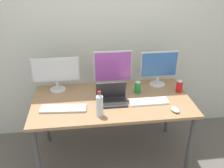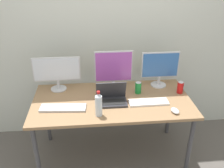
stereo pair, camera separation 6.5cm
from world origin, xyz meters
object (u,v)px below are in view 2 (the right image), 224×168
(water_bottle, at_px, (99,105))
(soda_can_by_laptop, at_px, (180,87))
(work_desk, at_px, (112,105))
(keyboard_main, at_px, (149,102))
(keyboard_aux, at_px, (63,108))
(laptop_silver, at_px, (111,97))
(soda_can_near_keyboard, at_px, (138,88))
(monitor_center, at_px, (114,69))
(mouse_by_keyboard, at_px, (175,111))
(monitor_left, at_px, (57,72))
(monitor_right, at_px, (160,67))

(water_bottle, bearing_deg, soda_can_by_laptop, 21.47)
(work_desk, distance_m, soda_can_by_laptop, 0.75)
(keyboard_main, bearing_deg, keyboard_aux, -178.59)
(work_desk, bearing_deg, laptop_silver, -104.50)
(keyboard_main, bearing_deg, soda_can_near_keyboard, 106.85)
(monitor_center, xyz_separation_m, mouse_by_keyboard, (0.53, -0.53, -0.21))
(laptop_silver, distance_m, water_bottle, 0.27)
(work_desk, relative_size, soda_can_by_laptop, 12.77)
(monitor_center, xyz_separation_m, water_bottle, (-0.19, -0.51, -0.11))
(keyboard_aux, bearing_deg, monitor_left, 105.76)
(keyboard_main, bearing_deg, monitor_right, 61.57)
(monitor_center, bearing_deg, work_desk, -99.12)
(water_bottle, xyz_separation_m, soda_can_by_laptop, (0.88, 0.35, -0.05))
(monitor_center, bearing_deg, keyboard_main, -47.72)
(monitor_left, distance_m, mouse_by_keyboard, 1.28)
(soda_can_by_laptop, bearing_deg, work_desk, -173.70)
(laptop_silver, xyz_separation_m, keyboard_aux, (-0.47, -0.09, -0.04))
(keyboard_main, bearing_deg, mouse_by_keyboard, -41.95)
(work_desk, relative_size, laptop_silver, 5.35)
(mouse_by_keyboard, bearing_deg, water_bottle, 166.95)
(keyboard_main, relative_size, soda_can_by_laptop, 3.11)
(monitor_right, distance_m, mouse_by_keyboard, 0.59)
(mouse_by_keyboard, distance_m, soda_can_near_keyboard, 0.49)
(monitor_center, relative_size, keyboard_main, 1.10)
(work_desk, height_order, water_bottle, water_bottle)
(monitor_right, distance_m, laptop_silver, 0.66)
(soda_can_near_keyboard, xyz_separation_m, soda_can_by_laptop, (0.45, -0.03, 0.00))
(mouse_by_keyboard, bearing_deg, monitor_center, 123.16)
(monitor_left, distance_m, water_bottle, 0.69)
(keyboard_aux, relative_size, soda_can_near_keyboard, 3.48)
(monitor_center, relative_size, mouse_by_keyboard, 4.15)
(mouse_by_keyboard, relative_size, soda_can_near_keyboard, 0.83)
(water_bottle, relative_size, soda_can_by_laptop, 1.99)
(work_desk, distance_m, laptop_silver, 0.12)
(keyboard_main, bearing_deg, soda_can_by_laptop, 25.24)
(laptop_silver, bearing_deg, mouse_by_keyboard, -23.30)
(laptop_silver, bearing_deg, soda_can_by_laptop, 9.11)
(soda_can_by_laptop, bearing_deg, laptop_silver, -170.89)
(work_desk, xyz_separation_m, mouse_by_keyboard, (0.57, -0.29, 0.08))
(keyboard_main, relative_size, water_bottle, 1.56)
(soda_can_near_keyboard, bearing_deg, mouse_by_keyboard, -55.55)
(work_desk, bearing_deg, monitor_right, 25.69)
(work_desk, distance_m, soda_can_near_keyboard, 0.34)
(monitor_right, bearing_deg, monitor_left, 179.46)
(keyboard_main, xyz_separation_m, soda_can_near_keyboard, (-0.07, 0.22, 0.05))
(monitor_center, height_order, soda_can_by_laptop, monitor_center)
(monitor_center, bearing_deg, monitor_right, 1.98)
(keyboard_main, relative_size, soda_can_near_keyboard, 3.11)
(mouse_by_keyboard, bearing_deg, monitor_left, 142.12)
(monitor_right, relative_size, keyboard_aux, 0.94)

